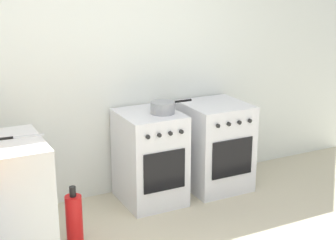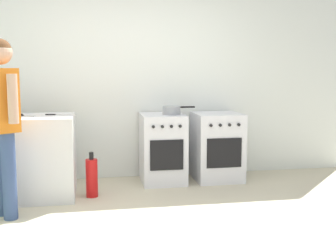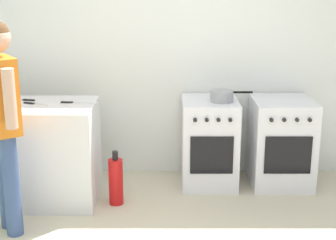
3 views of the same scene
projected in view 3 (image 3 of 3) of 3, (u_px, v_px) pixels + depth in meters
back_wall at (173, 47)px, 5.13m from camera, size 6.00×0.10×2.60m
counter_unit at (24, 153)px, 4.64m from camera, size 1.30×0.70×0.90m
oven_left at (209, 142)px, 5.01m from camera, size 0.53×0.62×0.85m
oven_right at (281, 142)px, 5.01m from camera, size 0.58×0.62×0.85m
pot at (222, 96)px, 4.82m from camera, size 0.40×0.22×0.11m
knife_utility at (35, 104)px, 4.52m from camera, size 0.24×0.13×0.01m
knife_bread at (5, 106)px, 4.43m from camera, size 0.34×0.14×0.01m
knife_carving at (77, 103)px, 4.56m from camera, size 0.33×0.06×0.01m
knife_chef at (20, 100)px, 4.67m from camera, size 0.31×0.10×0.01m
person at (2, 109)px, 3.90m from camera, size 0.35×0.49×1.68m
fire_extinguisher at (116, 181)px, 4.61m from camera, size 0.13×0.13×0.50m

